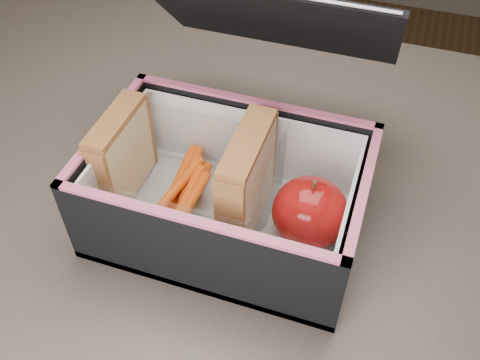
# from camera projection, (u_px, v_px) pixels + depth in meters

# --- Properties ---
(kitchen_table) EXTENTS (1.20, 0.80, 0.75)m
(kitchen_table) POSITION_uv_depth(u_px,v_px,m) (234.00, 245.00, 0.68)
(kitchen_table) COLOR #62544B
(kitchen_table) RESTS_ON ground
(lunch_bag) EXTENTS (0.28, 0.31, 0.23)m
(lunch_bag) POSITION_uv_depth(u_px,v_px,m) (229.00, 184.00, 0.55)
(lunch_bag) COLOR black
(lunch_bag) RESTS_ON kitchen_table
(plastic_tub) EXTENTS (0.19, 0.13, 0.08)m
(plastic_tub) POSITION_uv_depth(u_px,v_px,m) (184.00, 180.00, 0.57)
(plastic_tub) COLOR white
(plastic_tub) RESTS_ON lunch_bag
(sandwich_left) EXTENTS (0.03, 0.09, 0.10)m
(sandwich_left) POSITION_uv_depth(u_px,v_px,m) (122.00, 155.00, 0.57)
(sandwich_left) COLOR tan
(sandwich_left) RESTS_ON plastic_tub
(sandwich_right) EXTENTS (0.03, 0.10, 0.11)m
(sandwich_right) POSITION_uv_depth(u_px,v_px,m) (247.00, 182.00, 0.54)
(sandwich_right) COLOR tan
(sandwich_right) RESTS_ON plastic_tub
(carrot_sticks) EXTENTS (0.05, 0.14, 0.03)m
(carrot_sticks) POSITION_uv_depth(u_px,v_px,m) (183.00, 191.00, 0.58)
(carrot_sticks) COLOR #EF4E0E
(carrot_sticks) RESTS_ON plastic_tub
(paper_napkin) EXTENTS (0.09, 0.09, 0.01)m
(paper_napkin) POSITION_uv_depth(u_px,v_px,m) (301.00, 237.00, 0.56)
(paper_napkin) COLOR white
(paper_napkin) RESTS_ON lunch_bag
(red_apple) EXTENTS (0.10, 0.10, 0.08)m
(red_apple) POSITION_uv_depth(u_px,v_px,m) (310.00, 212.00, 0.53)
(red_apple) COLOR maroon
(red_apple) RESTS_ON paper_napkin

